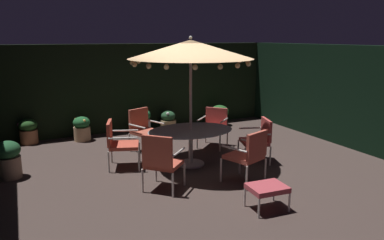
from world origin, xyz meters
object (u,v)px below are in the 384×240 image
at_px(patio_dining_table, 191,135).
at_px(potted_plant_back_left, 28,131).
at_px(potted_plant_left_near, 8,159).
at_px(patio_chair_southwest, 248,153).
at_px(patio_chair_north, 259,137).
at_px(patio_chair_south, 161,159).
at_px(patio_umbrella, 191,49).
at_px(patio_chair_southeast, 119,141).
at_px(patio_chair_northeast, 214,124).
at_px(patio_chair_east, 144,127).
at_px(potted_plant_right_near, 220,114).
at_px(potted_plant_left_far, 82,128).
at_px(potted_plant_back_center, 142,121).
at_px(potted_plant_front_corner, 168,121).
at_px(ottoman_footrest, 267,189).

height_order(patio_dining_table, potted_plant_back_left, patio_dining_table).
bearing_deg(potted_plant_left_near, patio_chair_southwest, -28.97).
relative_size(patio_chair_north, patio_chair_south, 0.90).
relative_size(patio_umbrella, potted_plant_left_near, 3.66).
bearing_deg(potted_plant_left_near, patio_chair_southeast, -9.17).
distance_m(patio_chair_northeast, patio_chair_south, 2.93).
relative_size(patio_chair_east, potted_plant_right_near, 1.61).
distance_m(patio_dining_table, potted_plant_left_far, 3.36).
relative_size(patio_chair_northeast, potted_plant_back_center, 1.32).
bearing_deg(patio_chair_east, potted_plant_front_corner, 52.31).
relative_size(patio_chair_southwest, potted_plant_back_center, 1.43).
bearing_deg(patio_chair_south, potted_plant_right_near, 48.98).
relative_size(patio_umbrella, patio_chair_northeast, 2.86).
bearing_deg(patio_umbrella, potted_plant_right_near, 50.77).
relative_size(patio_chair_south, potted_plant_left_far, 1.64).
bearing_deg(patio_umbrella, ottoman_footrest, -85.59).
bearing_deg(patio_chair_north, potted_plant_left_far, 133.54).
relative_size(potted_plant_left_far, potted_plant_back_center, 0.90).
relative_size(patio_chair_northeast, potted_plant_left_far, 1.47).
bearing_deg(potted_plant_right_near, patio_chair_southeast, -147.57).
distance_m(patio_chair_east, potted_plant_left_near, 2.92).
bearing_deg(potted_plant_back_center, ottoman_footrest, -86.49).
height_order(ottoman_footrest, potted_plant_right_near, potted_plant_right_near).
xyz_separation_m(patio_chair_east, potted_plant_right_near, (2.86, 1.45, -0.23)).
bearing_deg(patio_chair_northeast, potted_plant_back_center, 123.02).
height_order(patio_chair_southwest, potted_plant_left_far, patio_chair_southwest).
relative_size(patio_chair_north, potted_plant_back_center, 1.33).
bearing_deg(potted_plant_back_left, patio_umbrella, -46.33).
bearing_deg(potted_plant_right_near, patio_chair_south, -131.02).
bearing_deg(patio_chair_north, patio_chair_southwest, -133.85).
bearing_deg(patio_chair_southeast, potted_plant_back_left, 121.05).
height_order(potted_plant_left_far, potted_plant_front_corner, potted_plant_left_far).
relative_size(potted_plant_back_center, potted_plant_left_near, 0.97).
height_order(patio_dining_table, ottoman_footrest, patio_dining_table).
xyz_separation_m(patio_umbrella, potted_plant_left_far, (-1.75, 2.85, -2.05)).
bearing_deg(potted_plant_left_far, potted_plant_back_left, 166.66).
relative_size(patio_chair_southwest, potted_plant_left_far, 1.59).
relative_size(patio_chair_south, patio_chair_southwest, 1.03).
distance_m(patio_chair_northeast, patio_chair_southeast, 2.53).
bearing_deg(patio_chair_north, patio_umbrella, 161.94).
xyz_separation_m(patio_chair_north, patio_chair_east, (-1.96, 1.81, 0.02)).
xyz_separation_m(ottoman_footrest, potted_plant_left_far, (-1.93, 5.22, -0.02)).
bearing_deg(potted_plant_right_near, potted_plant_back_left, 176.29).
relative_size(patio_dining_table, ottoman_footrest, 3.02).
bearing_deg(patio_chair_southwest, patio_dining_table, 109.77).
height_order(ottoman_footrest, potted_plant_left_far, potted_plant_left_far).
distance_m(patio_chair_northeast, potted_plant_front_corner, 2.06).
distance_m(patio_chair_east, patio_chair_southeast, 1.21).
xyz_separation_m(potted_plant_right_near, potted_plant_front_corner, (-1.61, 0.17, -0.07)).
xyz_separation_m(potted_plant_front_corner, potted_plant_back_center, (-0.82, -0.12, 0.09)).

